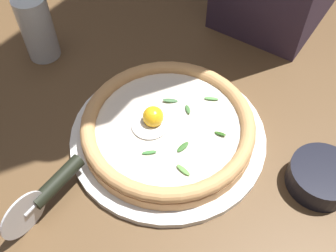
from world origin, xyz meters
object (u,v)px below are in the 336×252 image
object	(u,v)px
pizza	(168,126)
drinking_glass	(39,32)
side_bowl	(321,177)
pizza_cutter	(48,191)

from	to	relation	value
pizza	drinking_glass	size ratio (longest dim) A/B	2.19
side_bowl	pizza_cutter	world-z (taller)	pizza_cutter
pizza	side_bowl	world-z (taller)	pizza
side_bowl	drinking_glass	distance (m)	0.57
pizza	pizza_cutter	distance (m)	0.21
pizza	pizza_cutter	world-z (taller)	pizza_cutter
side_bowl	pizza_cutter	xyz separation A→B (m)	(0.21, -0.35, 0.02)
pizza_cutter	drinking_glass	size ratio (longest dim) A/B	1.15
pizza	pizza_cutter	bearing A→B (deg)	-28.09
side_bowl	drinking_glass	bearing A→B (deg)	-95.50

